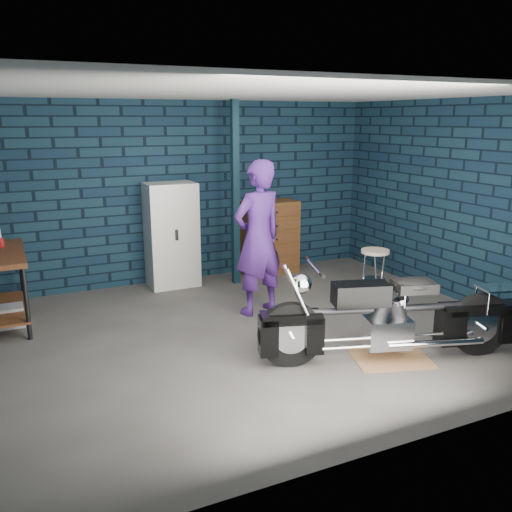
{
  "coord_description": "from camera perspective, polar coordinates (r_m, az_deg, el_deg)",
  "views": [
    {
      "loc": [
        -2.55,
        -5.35,
        2.44
      ],
      "look_at": [
        0.11,
        0.3,
        0.85
      ],
      "focal_mm": 38.0,
      "sensor_mm": 36.0,
      "label": 1
    }
  ],
  "objects": [
    {
      "name": "mug_red",
      "position": [
        7.29,
        -25.27,
        1.27
      ],
      "size": [
        0.1,
        0.1,
        0.11
      ],
      "primitive_type": "cylinder",
      "rotation": [
        0.0,
        0.0,
        -0.33
      ],
      "color": "maroon",
      "rests_on": "workbench"
    },
    {
      "name": "support_post",
      "position": [
        8.0,
        -2.2,
        6.48
      ],
      "size": [
        0.1,
        0.1,
        2.7
      ],
      "primitive_type": "cube",
      "color": "#102A35",
      "rests_on": "ground"
    },
    {
      "name": "drip_mat",
      "position": [
        5.92,
        14.03,
        -10.43
      ],
      "size": [
        0.92,
        0.79,
        0.01
      ],
      "primitive_type": "cube",
      "rotation": [
        0.0,
        0.0,
        -0.3
      ],
      "color": "brown",
      "rests_on": "ground"
    },
    {
      "name": "locker",
      "position": [
        8.06,
        -8.86,
        2.19
      ],
      "size": [
        0.72,
        0.51,
        1.54
      ],
      "primitive_type": "cube",
      "color": "silver",
      "rests_on": "ground"
    },
    {
      "name": "storage_bin",
      "position": [
        7.2,
        -24.8,
        -5.82
      ],
      "size": [
        0.4,
        0.28,
        0.25
      ],
      "primitive_type": "cube",
      "color": "#96989E",
      "rests_on": "ground"
    },
    {
      "name": "workbench",
      "position": [
        7.17,
        -25.25,
        -3.15
      ],
      "size": [
        0.6,
        1.4,
        0.91
      ],
      "primitive_type": "cube",
      "color": "brown",
      "rests_on": "ground"
    },
    {
      "name": "tool_chest",
      "position": [
        8.68,
        1.44,
        1.97
      ],
      "size": [
        0.88,
        0.49,
        1.17
      ],
      "primitive_type": "cube",
      "color": "brown",
      "rests_on": "ground"
    },
    {
      "name": "ground",
      "position": [
        6.41,
        0.25,
        -8.06
      ],
      "size": [
        6.0,
        6.0,
        0.0
      ],
      "primitive_type": "plane",
      "color": "#53514E",
      "rests_on": "ground"
    },
    {
      "name": "person",
      "position": [
        6.78,
        0.23,
        1.87
      ],
      "size": [
        0.8,
        0.62,
        1.96
      ],
      "primitive_type": "imported",
      "rotation": [
        0.0,
        0.0,
        3.37
      ],
      "color": "#49217D",
      "rests_on": "ground"
    },
    {
      "name": "room_walls",
      "position": [
        6.45,
        -1.88,
        9.55
      ],
      "size": [
        6.02,
        5.01,
        2.71
      ],
      "color": "#0F2234",
      "rests_on": "ground"
    },
    {
      "name": "motorcycle",
      "position": [
        5.72,
        14.35,
        -5.67
      ],
      "size": [
        2.47,
        1.33,
        1.05
      ],
      "primitive_type": null,
      "rotation": [
        0.0,
        0.0,
        -0.3
      ],
      "color": "black",
      "rests_on": "ground"
    },
    {
      "name": "shop_stool",
      "position": [
        7.64,
        12.32,
        -1.9
      ],
      "size": [
        0.41,
        0.41,
        0.7
      ],
      "primitive_type": null,
      "rotation": [
        0.0,
        0.0,
        0.08
      ],
      "color": "beige",
      "rests_on": "ground"
    }
  ]
}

